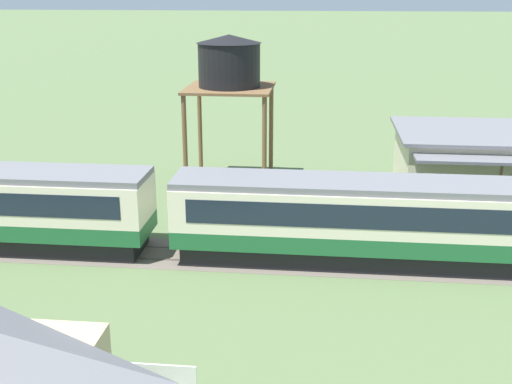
% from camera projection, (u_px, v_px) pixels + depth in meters
% --- Properties ---
extents(ground_plane, '(600.00, 600.00, 0.00)m').
position_uv_depth(ground_plane, '(390.00, 257.00, 30.21)').
color(ground_plane, '#566B42').
extents(passenger_train, '(85.26, 3.18, 3.93)m').
position_uv_depth(passenger_train, '(167.00, 211.00, 29.88)').
color(passenger_train, '#1E6033').
rests_on(passenger_train, ground_plane).
extents(railway_track, '(120.43, 3.60, 0.04)m').
position_uv_depth(railway_track, '(156.00, 253.00, 30.61)').
color(railway_track, '#665B51').
rests_on(railway_track, ground_plane).
extents(station_building, '(9.45, 8.79, 4.38)m').
position_uv_depth(station_building, '(477.00, 168.00, 36.78)').
color(station_building, beige).
rests_on(station_building, ground_plane).
extents(water_tower, '(5.26, 5.26, 9.39)m').
position_uv_depth(water_tower, '(229.00, 66.00, 38.86)').
color(water_tower, brown).
rests_on(water_tower, ground_plane).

